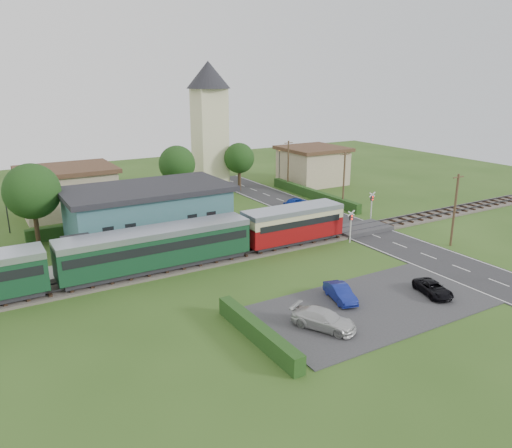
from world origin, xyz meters
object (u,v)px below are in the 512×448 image
station_building (148,212)px  car_park_dark (433,288)px  pedestrian_far (93,254)px  pedestrian_near (229,230)px  train (119,254)px  car_park_blue (340,293)px  crossing_signal_far (372,202)px  house_east (313,165)px  crossing_signal_near (351,222)px  church_tower (209,117)px  equipment_hut (78,252)px  car_on_road (296,202)px  house_west (68,190)px  car_park_silver (324,319)px

station_building → car_park_dark: size_ratio=4.55×
pedestrian_far → pedestrian_near: bearing=-67.6°
station_building → train: size_ratio=0.37×
train → car_park_blue: (12.59, -12.16, -1.52)m
crossing_signal_far → car_park_blue: 22.08m
house_east → crossing_signal_near: 27.95m
church_tower → pedestrian_far: 32.86m
church_tower → car_park_dark: size_ratio=5.01×
equipment_hut → car_on_road: (27.53, 8.06, -1.06)m
house_west → pedestrian_near: 22.54m
station_building → car_park_blue: station_building is taller
house_west → car_park_silver: bearing=-77.5°
house_east → pedestrian_far: size_ratio=4.78×
equipment_hut → house_west: size_ratio=0.24×
car_on_road → crossing_signal_near: bearing=151.6°
crossing_signal_near → pedestrian_far: crossing_signal_near is taller
station_building → pedestrian_far: (-6.88, -5.86, -1.32)m
train → pedestrian_far: size_ratio=23.48×
car_on_road → car_park_blue: 26.53m
car_park_blue → car_park_silver: 4.52m
pedestrian_near → car_on_road: bearing=-170.7°
church_tower → house_west: bearing=-171.5°
equipment_hut → train: 4.06m
car_park_blue → car_park_silver: (-3.63, -2.70, 0.04)m
station_building → house_east: house_east is taller
crossing_signal_far → car_on_road: (-4.07, 8.86, -1.46)m
car_on_road → church_tower: bearing=1.6°
church_tower → car_park_blue: church_tower is taller
house_west → house_east: 35.01m
crossing_signal_far → pedestrian_near: crossing_signal_far is taller
car_on_road → car_park_blue: (-12.48, -23.41, -0.02)m
house_west → car_park_silver: 38.84m
equipment_hut → station_building: size_ratio=0.16×
equipment_hut → car_park_blue: 21.53m
pedestrian_near → car_park_blue: bearing=72.3°
house_east → crossing_signal_far: house_east is taller
car_on_road → car_park_silver: car_park_silver is taller
station_building → pedestrian_near: bearing=-41.7°
train → pedestrian_near: 12.25m
crossing_signal_far → car_on_road: bearing=114.6°
car_on_road → car_park_silver: size_ratio=0.87×
car_park_blue → equipment_hut: bearing=148.3°
car_on_road → car_park_silver: (-16.11, -26.12, 0.02)m
equipment_hut → house_east: 42.41m
equipment_hut → church_tower: 33.48m
crossing_signal_near → crossing_signal_far: (7.20, 4.80, 0.00)m
house_west → crossing_signal_near: bearing=-49.9°
crossing_signal_far → train: bearing=-175.3°
crossing_signal_far → car_park_dark: bearing=-119.9°
equipment_hut → car_park_blue: (15.06, -15.36, -1.09)m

